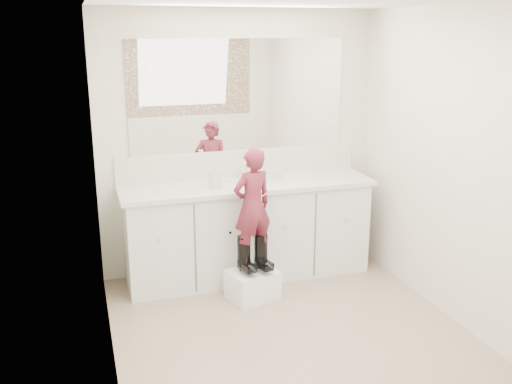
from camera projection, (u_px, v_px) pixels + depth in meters
name	position (u px, v px, depth m)	size (l,w,h in m)	color
floor	(296.00, 339.00, 4.22)	(3.00, 3.00, 0.00)	#8D735C
wall_back	(239.00, 143.00, 5.27)	(2.60, 2.60, 0.00)	beige
wall_front	(425.00, 266.00, 2.52)	(2.60, 2.60, 0.00)	beige
wall_left	(103.00, 199.00, 3.52)	(3.00, 3.00, 0.00)	beige
wall_right	(460.00, 170.00, 4.27)	(3.00, 3.00, 0.00)	beige
vanity_cabinet	(248.00, 232.00, 5.23)	(2.20, 0.55, 0.85)	silver
countertop	(248.00, 186.00, 5.10)	(2.28, 0.58, 0.04)	beige
backsplash	(240.00, 163.00, 5.31)	(2.28, 0.03, 0.25)	beige
mirror	(239.00, 96.00, 5.14)	(2.00, 0.02, 1.00)	white
dot_panel	(432.00, 167.00, 2.41)	(2.00, 0.01, 1.20)	#472819
faucet	(243.00, 174.00, 5.23)	(0.08, 0.08, 0.10)	silver
cup	(277.00, 174.00, 5.22)	(0.11, 0.11, 0.10)	beige
soap_bottle	(216.00, 176.00, 4.93)	(0.09, 0.09, 0.21)	beige
step_stool	(252.00, 285.00, 4.85)	(0.39, 0.32, 0.25)	white
boot_left	(244.00, 255.00, 4.75)	(0.12, 0.21, 0.32)	black
boot_right	(261.00, 253.00, 4.79)	(0.12, 0.21, 0.32)	black
toddler	(252.00, 206.00, 4.66)	(0.35, 0.23, 0.96)	#A6334A
toothbrush	(261.00, 197.00, 4.65)	(0.01, 0.01, 0.14)	#E45888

